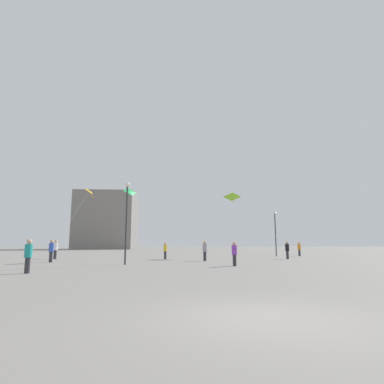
% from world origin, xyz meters
% --- Properties ---
extents(ground_plane, '(300.00, 300.00, 0.00)m').
position_xyz_m(ground_plane, '(0.00, 0.00, 0.00)').
color(ground_plane, gray).
extents(person_in_teal, '(0.37, 0.37, 1.70)m').
position_xyz_m(person_in_teal, '(-8.95, 10.52, 0.93)').
color(person_in_teal, '#2D2D33').
rests_on(person_in_teal, ground_plane).
extents(person_in_orange, '(0.36, 0.36, 1.67)m').
position_xyz_m(person_in_orange, '(13.81, 31.37, 0.92)').
color(person_in_orange, '#2D2D33').
rests_on(person_in_orange, ground_plane).
extents(person_in_black, '(0.37, 0.37, 1.69)m').
position_xyz_m(person_in_black, '(9.66, 24.23, 0.93)').
color(person_in_black, '#2D2D33').
rests_on(person_in_black, ground_plane).
extents(person_in_purple, '(0.35, 0.35, 1.61)m').
position_xyz_m(person_in_purple, '(2.55, 14.97, 0.88)').
color(person_in_purple, '#2D2D33').
rests_on(person_in_purple, ground_plane).
extents(person_in_white, '(0.40, 0.40, 1.84)m').
position_xyz_m(person_in_white, '(-12.73, 25.82, 1.01)').
color(person_in_white, '#2D2D33').
rests_on(person_in_white, ground_plane).
extents(person_in_grey, '(0.38, 0.38, 1.73)m').
position_xyz_m(person_in_grey, '(1.31, 21.52, 0.95)').
color(person_in_grey, '#2D2D33').
rests_on(person_in_grey, ground_plane).
extents(person_in_blue, '(0.39, 0.39, 1.80)m').
position_xyz_m(person_in_blue, '(-11.20, 20.28, 0.98)').
color(person_in_blue, '#2D2D33').
rests_on(person_in_blue, ground_plane).
extents(person_in_yellow, '(0.35, 0.35, 1.59)m').
position_xyz_m(person_in_yellow, '(-2.14, 25.19, 0.87)').
color(person_in_yellow, '#2D2D33').
rests_on(person_in_yellow, ground_plane).
extents(kite_lime_delta, '(5.13, 5.13, 5.74)m').
position_xyz_m(kite_lime_delta, '(5.35, 28.88, 6.64)').
color(kite_lime_delta, '#8CD12D').
extents(kite_amber_delta, '(3.03, 2.09, 5.89)m').
position_xyz_m(kite_amber_delta, '(-10.18, 27.24, 6.83)').
color(kite_amber_delta, yellow).
extents(kite_emerald_delta, '(3.90, 2.67, 5.26)m').
position_xyz_m(kite_emerald_delta, '(-5.41, 23.17, 6.15)').
color(kite_emerald_delta, green).
extents(building_left_hall, '(15.63, 16.00, 15.46)m').
position_xyz_m(building_left_hall, '(-19.00, 85.48, 7.73)').
color(building_left_hall, gray).
rests_on(building_left_hall, ground_plane).
extents(lamppost_east, '(0.36, 0.36, 5.97)m').
position_xyz_m(lamppost_east, '(-4.93, 17.06, 3.90)').
color(lamppost_east, '#2D2D30').
rests_on(lamppost_east, ground_plane).
extents(lamppost_west, '(0.36, 0.36, 5.32)m').
position_xyz_m(lamppost_west, '(10.86, 31.01, 3.54)').
color(lamppost_west, '#2D2D30').
rests_on(lamppost_west, ground_plane).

